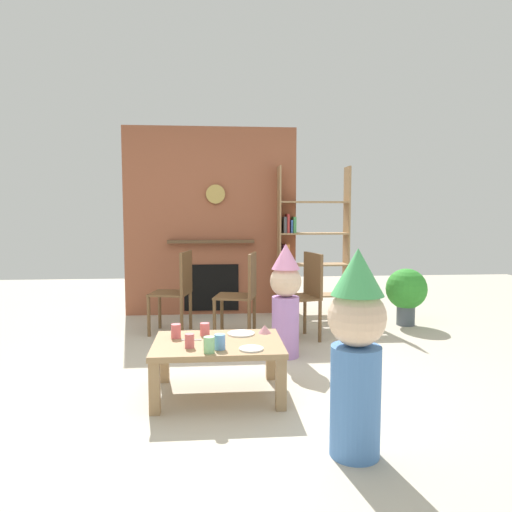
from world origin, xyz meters
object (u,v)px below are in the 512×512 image
Objects in this scene: paper_cup_far_right at (205,329)px; paper_cup_far_left at (190,341)px; paper_cup_center at (209,345)px; birthday_cake_slice at (265,329)px; coffee_table at (218,350)px; dining_chair_middle at (244,290)px; paper_cup_near_right at (176,331)px; child_in_pink at (286,297)px; child_with_cone_hat at (356,348)px; potted_plant_tall at (406,291)px; paper_plate_front at (241,333)px; dining_chair_right at (305,290)px; paper_plate_rear at (251,349)px; bookshelf at (307,247)px; paper_cup_near_left at (220,342)px; dining_chair_left at (178,287)px.

paper_cup_far_left is at bearing -106.69° from paper_cup_far_right.
birthday_cake_slice is (0.42, 0.49, -0.02)m from paper_cup_center.
dining_chair_middle is at bearing 79.94° from coffee_table.
paper_cup_near_right is at bearing -164.03° from paper_cup_far_right.
child_in_pink is (0.68, 1.15, 0.10)m from paper_cup_center.
coffee_table is 0.26m from paper_cup_far_left.
child_with_cone_hat is at bearing -71.93° from birthday_cake_slice.
paper_cup_near_right is 0.22m from paper_cup_far_right.
child_in_pink reaches higher than potted_plant_tall.
potted_plant_tall is (2.31, 1.79, -0.04)m from paper_cup_far_right.
paper_cup_far_left is at bearing -3.51° from child_in_pink.
paper_plate_front is 0.23× the size of dining_chair_right.
paper_cup_far_left is at bearing -138.61° from potted_plant_tall.
potted_plant_tall is (1.47, 2.92, -0.20)m from child_with_cone_hat.
birthday_cake_slice reaches higher than paper_plate_front.
child_with_cone_hat is 2.54m from dining_chair_middle.
child_with_cone_hat reaches higher than child_in_pink.
paper_plate_rear is at bearing 101.30° from dining_chair_middle.
bookshelf reaches higher than paper_cup_near_left.
dining_chair_left reaches higher than potted_plant_tall.
paper_cup_near_right is at bearing 33.45° from dining_chair_right.
child_with_cone_hat is at bearing -96.68° from bookshelf.
paper_cup_center is 0.16× the size of potted_plant_tall.
potted_plant_tall is (2.41, 2.12, -0.04)m from paper_cup_far_left.
child_with_cone_hat is at bearing 39.06° from child_in_pink.
child_in_pink reaches higher than paper_cup_near_right.
dining_chair_left is at bearing 103.04° from coffee_table.
paper_cup_near_left is at bearing -112.83° from paper_plate_front.
bookshelf is 2.96m from paper_cup_near_right.
potted_plant_tall reaches higher than birthday_cake_slice.
bookshelf is at bearing 68.36° from paper_plate_front.
coffee_table is 0.81× the size of child_with_cone_hat.
dining_chair_middle is (0.59, 1.44, 0.07)m from paper_cup_near_right.
potted_plant_tall is at bearing 43.72° from birthday_cake_slice.
dining_chair_left is at bearing 107.55° from paper_plate_rear.
paper_cup_center is 0.10× the size of child_with_cone_hat.
birthday_cake_slice is at bearing 3.20° from paper_cup_far_right.
potted_plant_tall reaches higher than paper_cup_near_left.
coffee_table is 9.25× the size of birthday_cake_slice.
coffee_table is at bearing 93.58° from paper_cup_near_left.
paper_cup_near_right is at bearing -172.67° from birthday_cake_slice.
paper_cup_near_right is 0.68m from birthday_cake_slice.
paper_cup_near_right is at bearing 80.78° from dining_chair_middle.
paper_plate_front is 0.42m from paper_plate_rear.
child_with_cone_hat is at bearing -53.41° from paper_cup_far_right.
paper_cup_center is at bearing -169.40° from paper_plate_rear.
coffee_table is at bearing -62.68° from paper_cup_far_right.
paper_plate_front is 0.20× the size of child_in_pink.
dining_chair_middle reaches higher than paper_cup_near_left.
paper_cup_far_right is at bearing -10.96° from child_in_pink.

